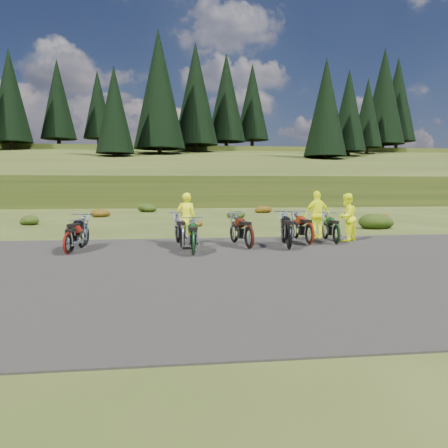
{
  "coord_description": "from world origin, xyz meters",
  "views": [
    {
      "loc": [
        -1.7,
        -12.83,
        2.05
      ],
      "look_at": [
        0.12,
        1.48,
        0.79
      ],
      "focal_mm": 35.0,
      "sensor_mm": 36.0,
      "label": 1
    }
  ],
  "objects": [
    {
      "name": "conifer_26",
      "position": [
        21.0,
        49.0,
        13.37
      ],
      "size": [
        6.16,
        6.16,
        16.0
      ],
      "color": "black",
      "rests_on": "ground"
    },
    {
      "name": "shrub_1",
      "position": [
        -9.1,
        11.3,
        0.31
      ],
      "size": [
        1.03,
        1.03,
        0.61
      ],
      "primitive_type": "ellipsoid",
      "color": "#1C350D",
      "rests_on": "ground"
    },
    {
      "name": "gravel_pad",
      "position": [
        0.0,
        -2.0,
        0.0
      ],
      "size": [
        20.0,
        12.0,
        0.04
      ],
      "primitive_type": "cube",
      "color": "black",
      "rests_on": "ground"
    },
    {
      "name": "shrub_2",
      "position": [
        -6.2,
        16.6,
        0.38
      ],
      "size": [
        1.3,
        1.3,
        0.77
      ],
      "primitive_type": "ellipsoid",
      "color": "#60310C",
      "rests_on": "ground"
    },
    {
      "name": "motorcycle_1",
      "position": [
        -4.67,
        0.4,
        0.0
      ],
      "size": [
        0.87,
        1.92,
        0.97
      ],
      "primitive_type": null,
      "rotation": [
        0.0,
        0.0,
        1.43
      ],
      "color": "maroon",
      "rests_on": "ground"
    },
    {
      "name": "conifer_22",
      "position": [
        -3.0,
        56.0,
        16.77
      ],
      "size": [
        7.92,
        7.92,
        20.0
      ],
      "color": "black",
      "rests_on": "ground"
    },
    {
      "name": "motorcycle_4",
      "position": [
        0.86,
        0.87,
        0.0
      ],
      "size": [
        1.12,
        2.26,
        1.13
      ],
      "primitive_type": null,
      "rotation": [
        0.0,
        0.0,
        1.76
      ],
      "color": "#41130A",
      "rests_on": "ground"
    },
    {
      "name": "conifer_30",
      "position": [
        45.0,
        73.0,
        19.66
      ],
      "size": [
        7.48,
        7.48,
        19.0
      ],
      "color": "black",
      "rests_on": "ground"
    },
    {
      "name": "shrub_4",
      "position": [
        -0.4,
        9.2,
        0.23
      ],
      "size": [
        0.77,
        0.77,
        0.45
      ],
      "primitive_type": "ellipsoid",
      "color": "#60310C",
      "rests_on": "ground"
    },
    {
      "name": "motorcycle_5",
      "position": [
        2.07,
        0.51,
        0.0
      ],
      "size": [
        1.09,
        2.36,
        1.19
      ],
      "primitive_type": null,
      "rotation": [
        0.0,
        0.0,
        1.42
      ],
      "color": "black",
      "rests_on": "ground"
    },
    {
      "name": "conifer_24",
      "position": [
        9.0,
        68.0,
        18.16
      ],
      "size": [
        7.04,
        7.04,
        18.0
      ],
      "color": "black",
      "rests_on": "ground"
    },
    {
      "name": "conifer_28",
      "position": [
        33.0,
        61.0,
        14.76
      ],
      "size": [
        5.28,
        5.28,
        14.0
      ],
      "color": "black",
      "rests_on": "ground"
    },
    {
      "name": "motorcycle_3",
      "position": [
        -1.28,
        1.16,
        0.0
      ],
      "size": [
        0.88,
        2.22,
        1.14
      ],
      "primitive_type": null,
      "rotation": [
        0.0,
        0.0,
        1.64
      ],
      "color": "silver",
      "rests_on": "ground"
    },
    {
      "name": "shrub_3",
      "position": [
        -3.3,
        21.9,
        0.46
      ],
      "size": [
        1.56,
        1.56,
        0.92
      ],
      "primitive_type": "ellipsoid",
      "color": "#1C350D",
      "rests_on": "ground"
    },
    {
      "name": "shrub_5",
      "position": [
        2.5,
        14.5,
        0.31
      ],
      "size": [
        1.03,
        1.03,
        0.61
      ],
      "primitive_type": "ellipsoid",
      "color": "#1C350D",
      "rests_on": "ground"
    },
    {
      "name": "conifer_27",
      "position": [
        27.0,
        55.0,
        14.06
      ],
      "size": [
        5.72,
        5.72,
        15.0
      ],
      "color": "black",
      "rests_on": "ground"
    },
    {
      "name": "conifer_20",
      "position": [
        -15.0,
        75.0,
        17.65
      ],
      "size": [
        5.72,
        5.72,
        15.0
      ],
      "color": "black",
      "rests_on": "ground"
    },
    {
      "name": "shrub_8",
      "position": [
        11.2,
        12.4,
        0.23
      ],
      "size": [
        0.77,
        0.77,
        0.45
      ],
      "primitive_type": "ellipsoid",
      "color": "#60310C",
      "rests_on": "ground"
    },
    {
      "name": "person_middle",
      "position": [
        -1.09,
        2.42,
        0.9
      ],
      "size": [
        0.67,
        0.45,
        1.79
      ],
      "primitive_type": "imported",
      "rotation": [
        0.0,
        0.0,
        3.11
      ],
      "color": "#EBFA0D",
      "rests_on": "ground"
    },
    {
      "name": "hill_plateau",
      "position": [
        0.0,
        110.0,
        0.0
      ],
      "size": [
        300.0,
        90.0,
        9.17
      ],
      "primitive_type": "cube",
      "color": "#2A3D14",
      "rests_on": "ground"
    },
    {
      "name": "shrub_7",
      "position": [
        8.3,
        7.1,
        0.46
      ],
      "size": [
        1.56,
        1.56,
        0.92
      ],
      "primitive_type": "ellipsoid",
      "color": "#1C350D",
      "rests_on": "ground"
    },
    {
      "name": "conifer_21",
      "position": [
        -9.0,
        50.0,
        12.56
      ],
      "size": [
        5.28,
        5.28,
        14.0
      ],
      "color": "black",
      "rests_on": "ground"
    },
    {
      "name": "motorcycle_6",
      "position": [
        3.1,
        1.57,
        0.0
      ],
      "size": [
        0.86,
        2.19,
        1.12
      ],
      "primitive_type": null,
      "rotation": [
        0.0,
        0.0,
        1.64
      ],
      "color": "maroon",
      "rests_on": "ground"
    },
    {
      "name": "conifer_18",
      "position": [
        -27.0,
        63.0,
        16.66
      ],
      "size": [
        6.6,
        6.6,
        17.0
      ],
      "color": "black",
      "rests_on": "ground"
    },
    {
      "name": "person_right_b",
      "position": [
        4.01,
        3.44,
        0.92
      ],
      "size": [
        1.14,
        0.64,
        1.83
      ],
      "primitive_type": "imported",
      "rotation": [
        0.0,
        0.0,
        3.33
      ],
      "color": "#EBFA0D",
      "rests_on": "ground"
    },
    {
      "name": "conifer_25",
      "position": [
        15.0,
        74.0,
        18.66
      ],
      "size": [
        6.6,
        6.6,
        17.0
      ],
      "color": "black",
      "rests_on": "ground"
    },
    {
      "name": "hill_slope",
      "position": [
        0.0,
        50.0,
        0.0
      ],
      "size": [
        300.0,
        45.97,
        9.37
      ],
      "primitive_type": null,
      "rotation": [
        0.14,
        0.0,
        0.0
      ],
      "color": "#2A3D14",
      "rests_on": "ground"
    },
    {
      "name": "ground",
      "position": [
        0.0,
        0.0,
        0.0
      ],
      "size": [
        300.0,
        300.0,
        0.0
      ],
      "primitive_type": "plane",
      "color": "#2F3D14",
      "rests_on": "ground"
    },
    {
      "name": "person_right_a",
      "position": [
        4.77,
        2.42,
        0.88
      ],
      "size": [
        1.08,
        1.04,
        1.75
      ],
      "primitive_type": "imported",
      "rotation": [
        0.0,
        0.0,
        3.78
      ],
      "color": "#EBFA0D",
      "rests_on": "ground"
    },
    {
      "name": "shrub_6",
      "position": [
        5.4,
        19.8,
        0.38
      ],
      "size": [
        1.3,
        1.3,
        0.77
      ],
      "primitive_type": "ellipsoid",
      "color": "#60310C",
      "rests_on": "ground"
    },
    {
      "name": "conifer_19",
      "position": [
        -21.0,
        69.0,
        17.36
      ],
      "size": [
        6.16,
        6.16,
        16.0
      ],
      "color": "black",
      "rests_on": "ground"
    },
    {
      "name": "motorcycle_2",
      "position": [
        -1.0,
        -0.26,
        0.0
      ],
      "size": [
        0.76,
        2.06,
        1.07
      ],
      "primitive_type": null,
      "rotation": [
        0.0,
        0.0,
        1.53
      ],
      "color": "black",
      "rests_on": "ground"
    },
    {
      "name": "motorcycle_7",
      "position": [
        4.05,
        1.54,
        0.0
      ],
      "size": [
        0.83,
        2.09,
        1.07
      ],
      "primitive_type": null,
      "rotation": [
        0.0,
        0.0,
        1.49
      ],
      "color": "black",
      "rests_on": "ground"
    },
    {
      "name": "conifer_23",
      "position": [
        3.0,
        62.0,
        17.47
      ],
      "size": [
        7.48,
        7.48,
        19.0
      ],
      "color": "black",
      "rests_on": "ground"
    },
    {
      "name": "motorcycle_0",
      "position": [
        -4.68,
        0.75,
        0.0
      ],
      "size": [
        0.98,
        2.24,
        1.14
      ],
      "primitive_type": null,
      "rotation": [
        0.0,
        0.0,
        1.45
      ],
      "color": "black",
      "rests_on": "ground"
    },
    {
      "name": "conifer_29",
      "position": [
        39.0,
        67.0,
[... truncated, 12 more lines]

